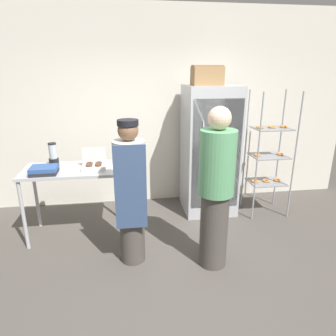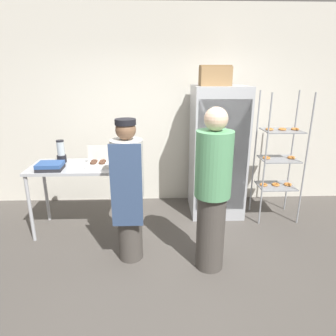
% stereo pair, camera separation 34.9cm
% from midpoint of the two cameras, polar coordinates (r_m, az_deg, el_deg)
% --- Properties ---
extents(ground_plane, '(14.00, 14.00, 0.00)m').
position_cam_midpoint_polar(ground_plane, '(3.35, 4.16, -20.91)').
color(ground_plane, '#4C4742').
extents(back_wall, '(6.40, 0.12, 3.05)m').
position_cam_midpoint_polar(back_wall, '(4.84, 1.76, 11.19)').
color(back_wall, silver).
rests_on(back_wall, ground_plane).
extents(refrigerator, '(0.76, 0.77, 1.91)m').
position_cam_midpoint_polar(refrigerator, '(4.53, 11.55, 3.00)').
color(refrigerator, '#ADAFB5').
rests_on(refrigerator, ground_plane).
extents(baking_rack, '(0.58, 0.47, 1.85)m').
position_cam_midpoint_polar(baking_rack, '(4.61, 22.42, 1.62)').
color(baking_rack, '#93969B').
rests_on(baking_rack, ground_plane).
extents(prep_counter, '(1.24, 0.65, 0.93)m').
position_cam_midpoint_polar(prep_counter, '(4.05, -14.20, -1.00)').
color(prep_counter, '#ADAFB5').
rests_on(prep_counter, ground_plane).
extents(donut_box, '(0.30, 0.21, 0.25)m').
position_cam_midpoint_polar(donut_box, '(3.91, -10.66, 0.92)').
color(donut_box, silver).
rests_on(donut_box, prep_counter).
extents(blender_pitcher, '(0.12, 0.12, 0.30)m').
position_cam_midpoint_polar(blender_pitcher, '(4.19, -17.48, 2.79)').
color(blender_pitcher, black).
rests_on(blender_pitcher, prep_counter).
extents(binder_stack, '(0.31, 0.26, 0.09)m').
position_cam_midpoint_polar(binder_stack, '(3.93, -19.22, 0.27)').
color(binder_stack, '#232328').
rests_on(binder_stack, prep_counter).
extents(cardboard_storage_box, '(0.42, 0.28, 0.27)m').
position_cam_midpoint_polar(cardboard_storage_box, '(4.31, 11.37, 16.85)').
color(cardboard_storage_box, '#937047').
rests_on(cardboard_storage_box, refrigerator).
extents(person_baker, '(0.35, 0.36, 1.64)m').
position_cam_midpoint_polar(person_baker, '(3.30, -4.59, -4.33)').
color(person_baker, '#47423D').
rests_on(person_baker, ground_plane).
extents(person_customer, '(0.38, 0.38, 1.78)m').
position_cam_midpoint_polar(person_customer, '(3.18, 11.60, -4.46)').
color(person_customer, '#47423D').
rests_on(person_customer, ground_plane).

